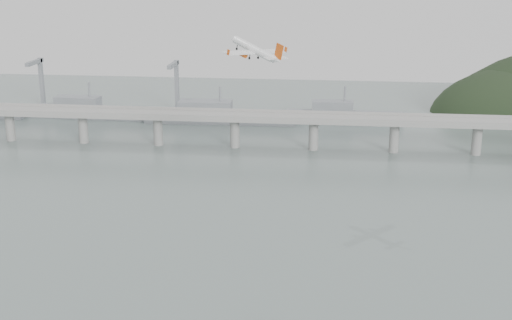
# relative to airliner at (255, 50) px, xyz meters

# --- Properties ---
(ground) EXTENTS (900.00, 900.00, 0.00)m
(ground) POSITION_rel_airliner_xyz_m (5.12, -96.61, -76.25)
(ground) COLOR slate
(ground) RESTS_ON ground
(bridge) EXTENTS (800.00, 22.00, 23.90)m
(bridge) POSITION_rel_airliner_xyz_m (3.97, 103.39, -58.60)
(bridge) COLOR gray
(bridge) RESTS_ON ground
(distant_fleet) EXTENTS (453.00, 60.90, 40.00)m
(distant_fleet) POSITION_rel_airliner_xyz_m (-150.24, 168.47, -70.03)
(distant_fleet) COLOR slate
(distant_fleet) RESTS_ON ground
(airliner) EXTENTS (30.81, 30.38, 11.35)m
(airliner) POSITION_rel_airliner_xyz_m (0.00, 0.00, 0.00)
(airliner) COLOR white
(airliner) RESTS_ON ground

